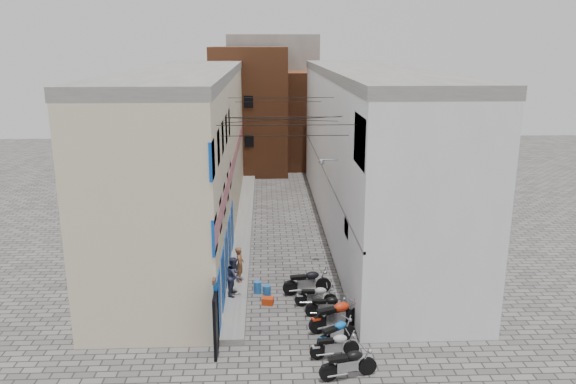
{
  "coord_description": "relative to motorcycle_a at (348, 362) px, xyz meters",
  "views": [
    {
      "loc": [
        -0.8,
        -17.71,
        10.32
      ],
      "look_at": [
        0.35,
        9.69,
        3.0
      ],
      "focal_mm": 35.0,
      "sensor_mm": 36.0,
      "label": 1
    }
  ],
  "objects": [
    {
      "name": "building_left",
      "position": [
        -6.74,
        15.03,
        3.94
      ],
      "size": [
        5.1,
        27.0,
        9.0
      ],
      "color": "beige",
      "rests_on": "ground"
    },
    {
      "name": "motorcycle_b",
      "position": [
        -0.28,
        1.22,
        -0.06
      ],
      "size": [
        1.78,
        0.8,
        1.0
      ],
      "primitive_type": null,
      "rotation": [
        0.0,
        0.0,
        -1.42
      ],
      "color": "#A3A3A7",
      "rests_on": "ground"
    },
    {
      "name": "plinth",
      "position": [
        -3.81,
        15.08,
        -0.43
      ],
      "size": [
        0.9,
        26.0,
        0.25
      ],
      "primitive_type": "cube",
      "color": "slate",
      "rests_on": "ground"
    },
    {
      "name": "motorcycle_e",
      "position": [
        -0.21,
        4.14,
        -0.06
      ],
      "size": [
        1.75,
        0.62,
        1.0
      ],
      "primitive_type": null,
      "rotation": [
        0.0,
        0.0,
        -1.61
      ],
      "color": "black",
      "rests_on": "ground"
    },
    {
      "name": "motorcycle_c",
      "position": [
        -0.12,
        2.07,
        -0.06
      ],
      "size": [
        1.71,
        1.41,
        0.99
      ],
      "primitive_type": null,
      "rotation": [
        0.0,
        0.0,
        -0.97
      ],
      "color": "blue",
      "rests_on": "ground"
    },
    {
      "name": "overhead_wires",
      "position": [
        -1.76,
        9.73,
        6.57
      ],
      "size": [
        5.8,
        13.02,
        1.32
      ],
      "color": "black",
      "rests_on": "ground"
    },
    {
      "name": "motorcycle_a",
      "position": [
        0.0,
        0.0,
        0.0
      ],
      "size": [
        2.01,
        1.02,
        1.11
      ],
      "primitive_type": null,
      "rotation": [
        0.0,
        0.0,
        -1.34
      ],
      "color": "black",
      "rests_on": "ground"
    },
    {
      "name": "motorcycle_d",
      "position": [
        -0.0,
        3.14,
        0.07
      ],
      "size": [
        2.28,
        1.44,
        1.26
      ],
      "primitive_type": null,
      "rotation": [
        0.0,
        0.0,
        -1.2
      ],
      "color": "red",
      "rests_on": "ground"
    },
    {
      "name": "building_far_concrete",
      "position": [
        -1.76,
        36.08,
        4.94
      ],
      "size": [
        8.0,
        5.0,
        11.0
      ],
      "primitive_type": "cube",
      "color": "slate",
      "rests_on": "ground"
    },
    {
      "name": "water_jug_far",
      "position": [
        -2.94,
        6.39,
        -0.3
      ],
      "size": [
        0.36,
        0.36,
        0.52
      ],
      "primitive_type": "cylinder",
      "rotation": [
        0.0,
        0.0,
        0.08
      ],
      "color": "blue",
      "rests_on": "ground"
    },
    {
      "name": "person_a",
      "position": [
        -3.7,
        7.09,
        0.48
      ],
      "size": [
        0.41,
        0.59,
        1.57
      ],
      "primitive_type": "imported",
      "rotation": [
        0.0,
        0.0,
        1.51
      ],
      "color": "brown",
      "rests_on": "plinth"
    },
    {
      "name": "motorcycle_g",
      "position": [
        -0.84,
        6.23,
        0.05
      ],
      "size": [
        2.16,
        0.98,
        1.21
      ],
      "primitive_type": null,
      "rotation": [
        0.0,
        0.0,
        -1.41
      ],
      "color": "black",
      "rests_on": "ground"
    },
    {
      "name": "building_far_brick_right",
      "position": [
        1.24,
        32.08,
        3.44
      ],
      "size": [
        5.0,
        6.0,
        8.0
      ],
      "primitive_type": "cube",
      "color": "brown",
      "rests_on": "ground"
    },
    {
      "name": "red_crate",
      "position": [
        -2.51,
        5.31,
        -0.41
      ],
      "size": [
        0.51,
        0.42,
        0.29
      ],
      "primitive_type": "cube",
      "rotation": [
        0.0,
        0.0,
        -0.18
      ],
      "color": "red",
      "rests_on": "ground"
    },
    {
      "name": "person_b",
      "position": [
        -3.87,
        5.77,
        0.5
      ],
      "size": [
        0.74,
        0.88,
        1.62
      ],
      "primitive_type": "imported",
      "rotation": [
        0.0,
        0.0,
        1.39
      ],
      "color": "#32344B",
      "rests_on": "plinth"
    },
    {
      "name": "building_far_brick_left",
      "position": [
        -3.76,
        30.08,
        4.44
      ],
      "size": [
        6.0,
        6.0,
        10.0
      ],
      "primitive_type": "cube",
      "color": "brown",
      "rests_on": "ground"
    },
    {
      "name": "building_right",
      "position": [
        3.24,
        15.08,
        3.95
      ],
      "size": [
        5.94,
        26.0,
        9.0
      ],
      "color": "silver",
      "rests_on": "ground"
    },
    {
      "name": "far_shopfront",
      "position": [
        -1.76,
        27.28,
        0.64
      ],
      "size": [
        2.0,
        0.3,
        2.4
      ],
      "primitive_type": "cube",
      "color": "black",
      "rests_on": "ground"
    },
    {
      "name": "water_jug_near",
      "position": [
        -2.55,
        5.94,
        -0.29
      ],
      "size": [
        0.45,
        0.45,
        0.53
      ],
      "primitive_type": "cylinder",
      "rotation": [
        0.0,
        0.0,
        0.39
      ],
      "color": "#2264AE",
      "rests_on": "ground"
    },
    {
      "name": "motorcycle_f",
      "position": [
        -0.57,
        5.05,
        -0.06
      ],
      "size": [
        1.74,
        0.63,
        0.99
      ],
      "primitive_type": null,
      "rotation": [
        0.0,
        0.0,
        -1.62
      ],
      "color": "#A09FA4",
      "rests_on": "ground"
    },
    {
      "name": "ground",
      "position": [
        -1.76,
        2.08,
        -0.56
      ],
      "size": [
        90.0,
        90.0,
        0.0
      ],
      "primitive_type": "plane",
      "color": "#53504E",
      "rests_on": "ground"
    }
  ]
}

